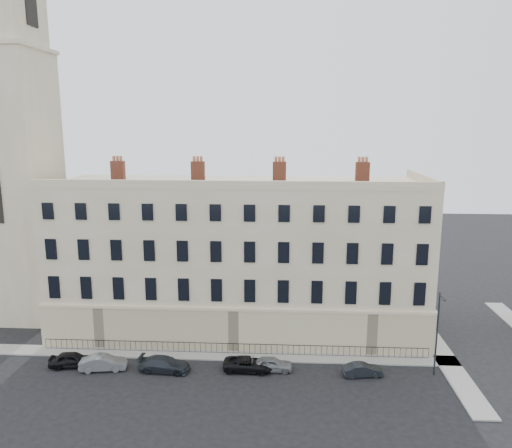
% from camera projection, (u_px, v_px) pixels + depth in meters
% --- Properties ---
extents(ground, '(160.00, 160.00, 0.00)m').
position_uv_depth(ground, '(301.00, 387.00, 39.82)').
color(ground, black).
rests_on(ground, ground).
extents(terrace, '(36.22, 12.22, 17.00)m').
position_uv_depth(terrace, '(239.00, 256.00, 50.38)').
color(terrace, '#C2B590').
rests_on(terrace, ground).
extents(church_tower, '(8.00, 8.13, 44.00)m').
position_uv_depth(church_tower, '(9.00, 143.00, 51.49)').
color(church_tower, '#C2B590').
rests_on(church_tower, ground).
extents(pavement_terrace, '(48.00, 2.00, 0.12)m').
position_uv_depth(pavement_terrace, '(189.00, 354.00, 45.26)').
color(pavement_terrace, gray).
rests_on(pavement_terrace, ground).
extents(pavement_east_return, '(2.00, 24.00, 0.12)m').
position_uv_depth(pavement_east_return, '(437.00, 346.00, 46.91)').
color(pavement_east_return, gray).
rests_on(pavement_east_return, ground).
extents(railings, '(35.00, 0.04, 0.96)m').
position_uv_depth(railings, '(233.00, 348.00, 45.33)').
color(railings, black).
rests_on(railings, ground).
extents(car_a, '(4.04, 2.09, 1.31)m').
position_uv_depth(car_a, '(72.00, 360.00, 42.98)').
color(car_a, black).
rests_on(car_a, ground).
extents(car_b, '(4.07, 1.96, 1.29)m').
position_uv_depth(car_b, '(103.00, 363.00, 42.44)').
color(car_b, slate).
rests_on(car_b, ground).
extents(car_c, '(4.48, 2.07, 1.27)m').
position_uv_depth(car_c, '(164.00, 364.00, 42.21)').
color(car_c, '#22262D').
rests_on(car_c, ground).
extents(car_d, '(4.29, 2.05, 1.18)m').
position_uv_depth(car_d, '(248.00, 364.00, 42.32)').
color(car_d, black).
rests_on(car_d, ground).
extents(car_e, '(3.61, 1.56, 1.21)m').
position_uv_depth(car_e, '(272.00, 364.00, 42.30)').
color(car_e, gray).
rests_on(car_e, ground).
extents(car_f, '(3.45, 1.61, 1.09)m').
position_uv_depth(car_f, '(363.00, 370.00, 41.42)').
color(car_f, black).
rests_on(car_f, ground).
extents(streetlamp, '(0.25, 1.56, 7.23)m').
position_uv_depth(streetlamp, '(437.00, 330.00, 40.86)').
color(streetlamp, '#2A2B2F').
rests_on(streetlamp, ground).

